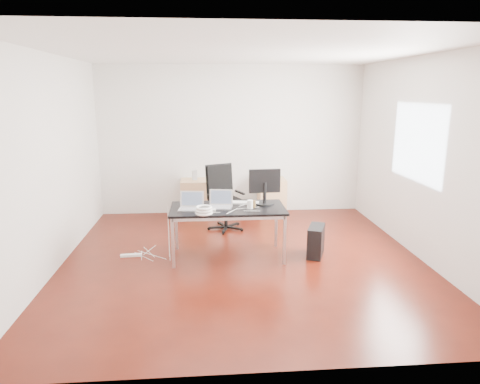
{
  "coord_description": "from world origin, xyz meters",
  "views": [
    {
      "loc": [
        -0.5,
        -5.63,
        2.31
      ],
      "look_at": [
        0.0,
        0.55,
        0.85
      ],
      "focal_mm": 32.0,
      "sensor_mm": 36.0,
      "label": 1
    }
  ],
  "objects": [
    {
      "name": "office_chair",
      "position": [
        -0.21,
        1.46,
        0.61
      ],
      "size": [
        0.63,
        0.65,
        1.08
      ],
      "rotation": [
        0.0,
        0.0,
        0.42
      ],
      "color": "black",
      "rests_on": "ground"
    },
    {
      "name": "navy_garment",
      "position": [
        0.69,
        2.21,
        0.74
      ],
      "size": [
        0.33,
        0.28,
        0.09
      ],
      "primitive_type": "cube",
      "rotation": [
        0.0,
        0.0,
        -0.13
      ],
      "color": "black",
      "rests_on": "filing_cabinet_right"
    },
    {
      "name": "cable_coil",
      "position": [
        -0.54,
        -0.18,
        0.78
      ],
      "size": [
        0.24,
        0.24,
        0.11
      ],
      "rotation": [
        0.0,
        0.0,
        0.02
      ],
      "color": "white",
      "rests_on": "desk"
    },
    {
      "name": "keyboard",
      "position": [
        0.04,
        0.33,
        0.74
      ],
      "size": [
        0.46,
        0.21,
        0.02
      ],
      "primitive_type": "cube",
      "rotation": [
        0.0,
        0.0,
        -0.17
      ],
      "color": "white",
      "rests_on": "desk"
    },
    {
      "name": "laptop_left",
      "position": [
        -0.71,
        0.1,
        0.79
      ],
      "size": [
        0.36,
        0.29,
        0.23
      ],
      "rotation": [
        0.0,
        0.0,
        -0.13
      ],
      "color": "silver",
      "rests_on": "desk"
    },
    {
      "name": "filing_cabinet_left",
      "position": [
        -0.72,
        2.23,
        0.35
      ],
      "size": [
        0.5,
        0.5,
        0.7
      ],
      "primitive_type": "cube",
      "color": "tan",
      "rests_on": "ground"
    },
    {
      "name": "laptop_right",
      "position": [
        -0.3,
        0.16,
        0.79
      ],
      "size": [
        0.37,
        0.31,
        0.23
      ],
      "rotation": [
        0.0,
        0.0,
        -0.18
      ],
      "color": "silver",
      "rests_on": "desk"
    },
    {
      "name": "monitor",
      "position": [
        0.33,
        0.28,
        1.01
      ],
      "size": [
        0.45,
        0.26,
        0.51
      ],
      "rotation": [
        0.0,
        0.0,
        0.07
      ],
      "color": "black",
      "rests_on": "desk"
    },
    {
      "name": "power_adapter",
      "position": [
        -0.41,
        -0.03,
        0.74
      ],
      "size": [
        0.08,
        0.08,
        0.03
      ],
      "primitive_type": "cube",
      "rotation": [
        0.0,
        0.0,
        -0.08
      ],
      "color": "white",
      "rests_on": "desk"
    },
    {
      "name": "wastebasket",
      "position": [
        0.27,
        2.24,
        0.14
      ],
      "size": [
        0.24,
        0.24,
        0.28
      ],
      "primitive_type": "cylinder",
      "rotation": [
        0.0,
        0.0,
        -0.01
      ],
      "color": "black",
      "rests_on": "ground"
    },
    {
      "name": "room_shell",
      "position": [
        0.04,
        0.0,
        1.4
      ],
      "size": [
        5.0,
        5.0,
        5.0
      ],
      "color": "#3E0E07",
      "rests_on": "ground"
    },
    {
      "name": "desk",
      "position": [
        -0.21,
        0.14,
        0.68
      ],
      "size": [
        1.6,
        0.8,
        0.73
      ],
      "color": "black",
      "rests_on": "ground"
    },
    {
      "name": "speaker",
      "position": [
        -0.71,
        2.25,
        0.79
      ],
      "size": [
        0.1,
        0.09,
        0.18
      ],
      "primitive_type": "cube",
      "rotation": [
        0.0,
        0.0,
        0.13
      ],
      "color": "#9E9E9E",
      "rests_on": "filing_cabinet_left"
    },
    {
      "name": "pc_tower",
      "position": [
        1.06,
        0.07,
        0.22
      ],
      "size": [
        0.35,
        0.49,
        0.44
      ],
      "primitive_type": "cube",
      "rotation": [
        0.0,
        0.0,
        -0.38
      ],
      "color": "black",
      "rests_on": "ground"
    },
    {
      "name": "cup_brown",
      "position": [
        0.15,
        0.1,
        0.78
      ],
      "size": [
        0.1,
        0.1,
        0.1
      ],
      "primitive_type": "cylinder",
      "rotation": [
        0.0,
        0.0,
        -0.4
      ],
      "color": "brown",
      "rests_on": "desk"
    },
    {
      "name": "cup_white",
      "position": [
        0.1,
        0.05,
        0.79
      ],
      "size": [
        0.08,
        0.08,
        0.12
      ],
      "primitive_type": "cylinder",
      "rotation": [
        0.0,
        0.0,
        0.05
      ],
      "color": "white",
      "rests_on": "desk"
    },
    {
      "name": "filing_cabinet_right",
      "position": [
        0.75,
        2.23,
        0.35
      ],
      "size": [
        0.5,
        0.5,
        0.7
      ],
      "primitive_type": "cube",
      "color": "tan",
      "rests_on": "ground"
    },
    {
      "name": "power_strip",
      "position": [
        -1.6,
        0.24,
        0.02
      ],
      "size": [
        0.3,
        0.08,
        0.04
      ],
      "primitive_type": "cube",
      "rotation": [
        0.0,
        0.0,
        0.07
      ],
      "color": "white",
      "rests_on": "ground"
    }
  ]
}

